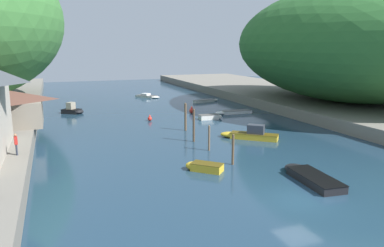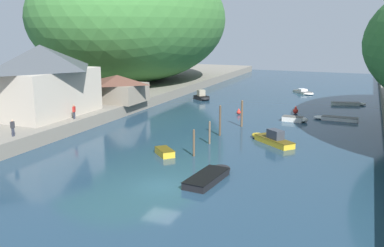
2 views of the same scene
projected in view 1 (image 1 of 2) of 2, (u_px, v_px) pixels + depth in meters
water_surface at (165, 119)px, 51.55m from camera, size 130.00×130.00×0.00m
right_bank at (327, 103)px, 60.85m from camera, size 22.00×120.00×1.51m
hillside_right at (352, 44)px, 56.30m from camera, size 30.83×43.16×17.46m
boathouse_shed at (6, 107)px, 39.16m from camera, size 7.67×6.50×3.84m
boat_near_quay at (211, 117)px, 51.24m from camera, size 3.30×1.53×0.65m
boat_cabin_cruiser at (249, 134)px, 40.17m from camera, size 5.71×5.16×1.58m
boat_far_right_bank at (207, 101)px, 67.61m from camera, size 5.41×2.54×0.46m
boat_small_dinghy at (203, 167)px, 29.78m from camera, size 3.03×2.98×0.65m
boat_yellow_tender at (73, 110)px, 55.66m from camera, size 3.53×3.24×1.65m
boat_white_cruiser at (232, 112)px, 55.41m from camera, size 5.70×1.60×0.48m
boat_red_skiff at (148, 96)px, 73.60m from camera, size 4.61×5.17×0.77m
boat_open_rowboat at (309, 176)px, 27.68m from camera, size 2.39×6.28×0.59m
mooring_post_nearest at (233, 149)px, 31.11m from camera, size 0.21×0.21×2.62m
mooring_post_second at (209, 138)px, 35.40m from camera, size 0.20×0.20×2.46m
mooring_post_middle at (194, 125)px, 38.69m from camera, size 0.24×0.24×3.49m
mooring_post_fourth at (186, 117)px, 43.97m from camera, size 0.27×0.27×3.30m
channel_buoy_near at (192, 110)px, 55.81m from camera, size 0.75×0.75×1.12m
channel_buoy_far at (150, 118)px, 50.03m from camera, size 0.58×0.58×0.87m
person_on_quay at (16, 143)px, 28.63m from camera, size 0.28×0.41×1.69m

